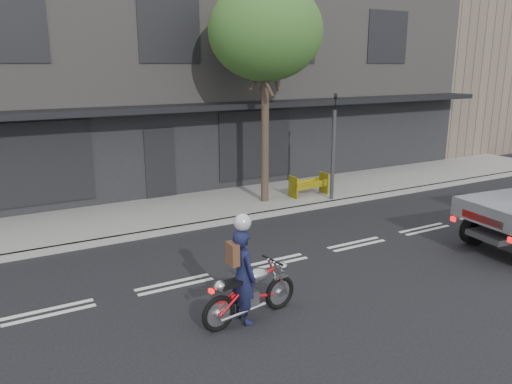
% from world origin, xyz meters
% --- Properties ---
extents(ground, '(80.00, 80.00, 0.00)m').
position_xyz_m(ground, '(0.00, 0.00, 0.00)').
color(ground, black).
rests_on(ground, ground).
extents(sidewalk, '(32.00, 3.20, 0.15)m').
position_xyz_m(sidewalk, '(0.00, 4.70, 0.07)').
color(sidewalk, gray).
rests_on(sidewalk, ground).
extents(kerb, '(32.00, 0.20, 0.15)m').
position_xyz_m(kerb, '(0.00, 3.10, 0.07)').
color(kerb, gray).
rests_on(kerb, ground).
extents(building_main, '(26.00, 10.00, 8.00)m').
position_xyz_m(building_main, '(0.00, 11.30, 4.00)').
color(building_main, slate).
rests_on(building_main, ground).
extents(building_neighbour, '(14.00, 10.00, 10.00)m').
position_xyz_m(building_neighbour, '(20.00, 11.30, 5.00)').
color(building_neighbour, brown).
rests_on(building_neighbour, ground).
extents(street_tree, '(3.40, 3.40, 6.74)m').
position_xyz_m(street_tree, '(2.20, 4.20, 5.28)').
color(street_tree, '#382B21').
rests_on(street_tree, ground).
extents(traffic_light_pole, '(0.12, 0.12, 3.50)m').
position_xyz_m(traffic_light_pole, '(4.20, 3.35, 1.65)').
color(traffic_light_pole, '#2D2D30').
rests_on(traffic_light_pole, ground).
extents(motorcycle, '(1.97, 0.57, 1.02)m').
position_xyz_m(motorcycle, '(-1.72, -1.99, 0.52)').
color(motorcycle, black).
rests_on(motorcycle, ground).
extents(rider, '(0.48, 0.66, 1.68)m').
position_xyz_m(rider, '(-1.87, -1.99, 0.84)').
color(rider, '#141737').
rests_on(rider, ground).
extents(construction_barrier, '(1.37, 0.64, 0.74)m').
position_xyz_m(construction_barrier, '(3.81, 3.86, 0.52)').
color(construction_barrier, yellow).
rests_on(construction_barrier, sidewalk).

